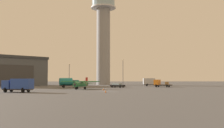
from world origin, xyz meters
The scene contains 13 objects.
ground_plane centered at (0.00, 0.00, 0.00)m, with size 400.00×400.00×0.00m, color #545456.
control_tower centered at (-0.61, 60.20, 23.52)m, with size 11.40×11.40×44.17m.
hangar centered at (-41.59, 47.93, 5.81)m, with size 37.47×37.09×11.59m.
airplane_green centered at (-6.92, 10.90, 1.48)m, with size 10.49×8.32×3.18m.
truck_flatbed_orange centered at (18.23, 26.79, 1.21)m, with size 6.04×5.09×2.49m.
truck_box_silver centered at (17.57, 39.74, 1.65)m, with size 6.48×3.37×2.96m.
truck_box_blue centered at (-18.65, -4.99, 1.61)m, with size 6.52×4.12×2.84m.
truck_fuel_tanker_teal centered at (-11.89, 23.61, 1.66)m, with size 6.32×4.37×3.04m.
car_black centered at (3.62, 22.54, 0.74)m, with size 4.81×4.24×1.37m.
light_post_west centered at (-15.03, 51.52, 5.38)m, with size 0.44×0.44×9.09m.
light_post_centre centered at (6.94, 41.77, 6.03)m, with size 0.44×0.44×10.34m.
traffic_cone_near_left centered at (-0.50, -7.02, 0.32)m, with size 0.36×0.36×0.64m.
traffic_cone_near_right centered at (-0.91, 3.90, 0.29)m, with size 0.36×0.36×0.60m.
Camera 1 is at (-1.28, -61.11, 2.87)m, focal length 42.63 mm.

